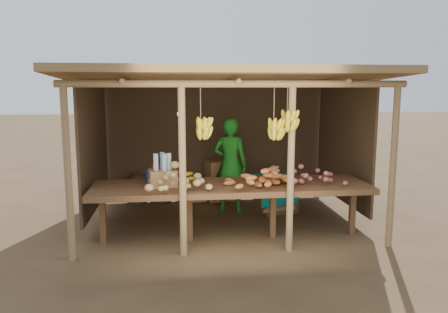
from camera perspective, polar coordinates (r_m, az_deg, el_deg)
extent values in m
plane|color=brown|center=(7.30, 0.00, -8.17)|extent=(60.00, 60.00, 0.00)
cylinder|color=#91714A|center=(5.68, -19.71, -2.23)|extent=(0.09, 0.09, 2.20)
cylinder|color=#91714A|center=(6.24, 21.21, -1.34)|extent=(0.09, 0.09, 2.20)
cylinder|color=#91714A|center=(8.59, -15.24, 1.63)|extent=(0.09, 0.09, 2.20)
cylinder|color=#91714A|center=(8.98, 12.32, 2.04)|extent=(0.09, 0.09, 2.20)
cylinder|color=#91714A|center=(5.53, -5.43, -2.03)|extent=(0.09, 0.09, 2.20)
cylinder|color=#91714A|center=(5.73, 8.71, -1.71)|extent=(0.09, 0.09, 2.20)
cylinder|color=#91714A|center=(5.49, 1.82, 9.47)|extent=(4.40, 0.09, 0.09)
cylinder|color=#91714A|center=(8.47, -1.18, 9.30)|extent=(4.40, 0.09, 0.09)
cube|color=olive|center=(6.98, 0.00, 10.11)|extent=(4.70, 3.50, 0.28)
cube|color=#493522|center=(8.50, -1.14, 2.62)|extent=(4.20, 0.04, 1.98)
cube|color=#493522|center=(7.30, -16.62, 1.19)|extent=(0.04, 2.40, 1.98)
cube|color=#493522|center=(7.75, 15.30, 1.67)|extent=(0.04, 2.40, 1.98)
cube|color=brown|center=(6.19, 1.01, -4.02)|extent=(3.90, 1.05, 0.08)
cube|color=brown|center=(6.32, -15.55, -7.83)|extent=(0.08, 0.08, 0.72)
cube|color=brown|center=(6.25, -4.52, -7.73)|extent=(0.08, 0.08, 0.72)
cube|color=brown|center=(6.40, 6.38, -7.35)|extent=(0.08, 0.08, 0.72)
cube|color=brown|center=(6.76, 16.41, -6.77)|extent=(0.08, 0.08, 0.72)
cylinder|color=navy|center=(6.53, -8.28, -2.38)|extent=(0.45, 0.45, 0.16)
cube|color=#916241|center=(6.10, -8.00, -2.79)|extent=(0.42, 0.35, 0.23)
imported|color=#186C1A|center=(7.60, 0.82, -1.09)|extent=(0.70, 0.57, 1.65)
cube|color=brown|center=(7.73, 6.80, -5.02)|extent=(0.75, 0.68, 0.58)
cube|color=#0C8387|center=(7.66, 6.84, -2.71)|extent=(0.83, 0.77, 0.06)
cube|color=#916241|center=(8.38, -0.57, -4.42)|extent=(0.56, 0.49, 0.38)
cube|color=#916241|center=(8.30, -0.58, -1.84)|extent=(0.56, 0.49, 0.38)
cube|color=#916241|center=(8.34, -4.19, -4.50)|extent=(0.56, 0.49, 0.38)
ellipsoid|color=#493522|center=(8.37, -11.29, -4.06)|extent=(0.49, 0.49, 0.66)
ellipsoid|color=#493522|center=(8.34, -8.22, -4.02)|extent=(0.49, 0.49, 0.66)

